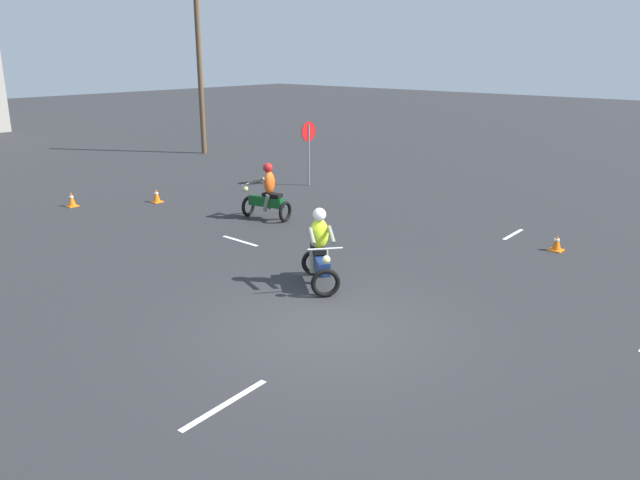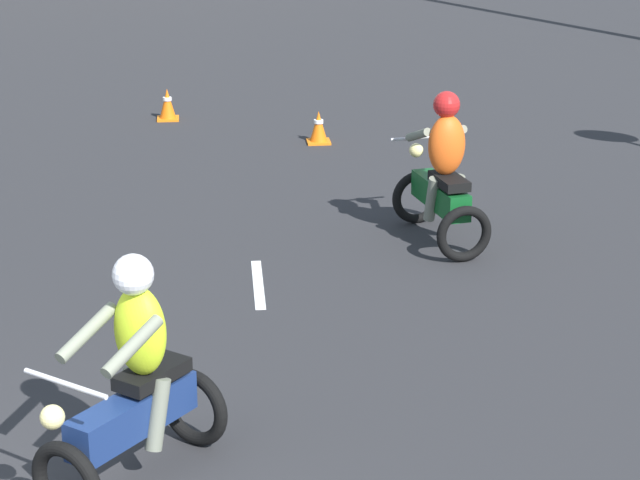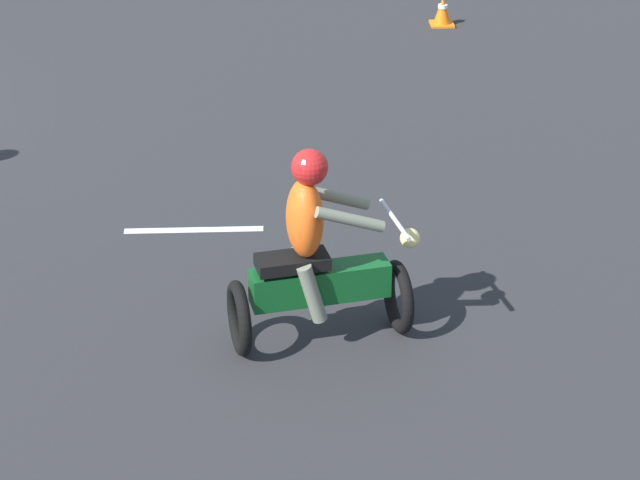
{
  "view_description": "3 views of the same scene",
  "coord_description": "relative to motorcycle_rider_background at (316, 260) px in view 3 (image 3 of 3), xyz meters",
  "views": [
    {
      "loc": [
        -7.78,
        -6.52,
        4.74
      ],
      "look_at": [
        1.47,
        1.48,
        1.0
      ],
      "focal_mm": 35.0,
      "sensor_mm": 36.0,
      "label": 1
    },
    {
      "loc": [
        1.96,
        -6.22,
        4.48
      ],
      "look_at": [
        3.0,
        3.84,
        0.9
      ],
      "focal_mm": 70.0,
      "sensor_mm": 36.0,
      "label": 2
    },
    {
      "loc": [
        13.0,
        5.67,
        5.3
      ],
      "look_at": [
        4.53,
        6.2,
        0.9
      ],
      "focal_mm": 70.0,
      "sensor_mm": 36.0,
      "label": 3
    }
  ],
  "objects": [
    {
      "name": "motorcycle_rider_background",
      "position": [
        0.0,
        0.0,
        0.0
      ],
      "size": [
        0.89,
        1.56,
        1.66
      ],
      "rotation": [
        0.0,
        0.0,
        0.2
      ],
      "color": "black",
      "rests_on": "ground"
    },
    {
      "name": "traffic_cone_near_right",
      "position": [
        -8.09,
        2.23,
        -0.54
      ],
      "size": [
        0.32,
        0.32,
        0.39
      ],
      "color": "orange",
      "rests_on": "ground"
    },
    {
      "name": "lane_stripe_n",
      "position": [
        -2.01,
        -1.03,
        -0.72
      ],
      "size": [
        0.13,
        1.31,
        0.01
      ],
      "primitive_type": "cube",
      "rotation": [
        0.0,
        0.0,
        3.12
      ],
      "color": "silver",
      "rests_on": "ground"
    }
  ]
}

